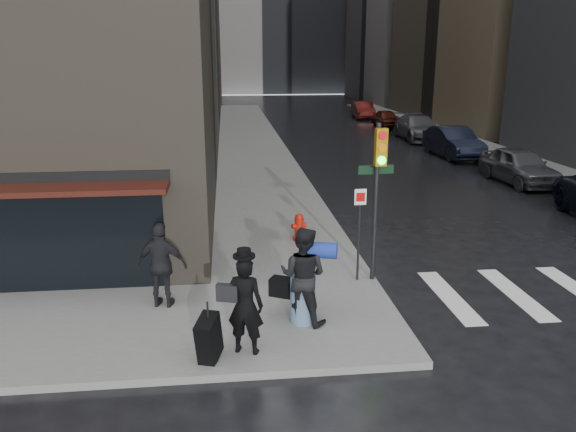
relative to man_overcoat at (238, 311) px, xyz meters
name	(u,v)px	position (x,y,z in m)	size (l,w,h in m)	color
ground	(306,324)	(1.41, 1.32, -1.00)	(140.00, 140.00, 0.00)	black
sidewalk_left	(249,138)	(1.41, 28.32, -0.93)	(4.00, 50.00, 0.15)	slate
sidewalk_right	(444,135)	(14.91, 28.32, -0.93)	(3.00, 50.00, 0.15)	slate
man_overcoat	(238,311)	(0.00, 0.00, 0.00)	(1.30, 0.94, 2.03)	black
man_jeans	(303,275)	(1.33, 1.15, 0.16)	(1.36, 1.23, 2.01)	black
man_greycoat	(162,265)	(-1.55, 2.21, 0.08)	(1.17, 0.69, 1.87)	black
traffic_light	(376,182)	(3.28, 3.13, 1.58)	(0.94, 0.44, 3.76)	black
fire_hydrant	(299,228)	(1.92, 6.36, -0.49)	(0.47, 0.35, 0.81)	#A6160A
parked_car_1	(519,166)	(12.50, 13.58, -0.23)	(1.83, 4.54, 1.55)	#424247
parked_car_2	(453,142)	(12.22, 20.22, -0.18)	(1.73, 4.96, 1.63)	black
parked_car_3	(418,128)	(12.50, 26.86, -0.20)	(2.25, 5.52, 1.60)	#45454A
parked_car_4	(387,119)	(12.27, 33.50, -0.33)	(1.59, 3.94, 1.34)	#3E140C
parked_car_5	(363,110)	(12.00, 40.14, -0.26)	(1.57, 4.50, 1.48)	#3F0D0C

